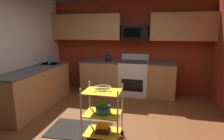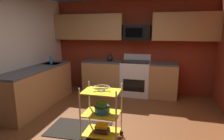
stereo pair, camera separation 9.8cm
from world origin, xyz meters
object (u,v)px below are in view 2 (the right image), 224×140
Objects in this scene: microwave at (137,33)px; mixing_bowl_large at (102,110)px; oven_range at (135,78)px; rolling_cart at (102,113)px; fruit_bowl at (101,88)px; dish_soap_bottle at (51,60)px; mixing_bowl_small at (102,104)px; kettle at (110,58)px; book_stack at (102,128)px.

mixing_bowl_large is (-0.23, -2.45, -1.18)m from microwave.
rolling_cart is (-0.24, -2.35, -0.02)m from oven_range.
dish_soap_bottle is at bearing 140.22° from fruit_bowl.
mixing_bowl_small is 2.44m from kettle.
rolling_cart reaches higher than book_stack.
microwave reaches higher than kettle.
microwave is at bearing 84.36° from fruit_bowl.
fruit_bowl is (0.00, 0.00, 0.42)m from rolling_cart.
dish_soap_bottle reaches higher than mixing_bowl_large.
book_stack is (-0.24, -2.45, -1.51)m from microwave.
fruit_bowl is at bearing 63.43° from rolling_cart.
fruit_bowl is 2.36m from dish_soap_bottle.
microwave is at bearing 84.64° from mixing_bowl_large.
mixing_bowl_small is at bearing -79.23° from mixing_bowl_large.
dish_soap_bottle is at bearing 140.41° from mixing_bowl_large.
microwave is at bearing 90.26° from oven_range.
rolling_cart is at bearing 131.63° from mixing_bowl_small.
fruit_bowl is 1.08× the size of mixing_bowl_large.
mixing_bowl_small is (-0.23, -2.36, 0.14)m from oven_range.
mixing_bowl_small is at bearing -78.00° from kettle.
oven_range is 0.89m from kettle.
microwave is 2.36m from dish_soap_bottle.
book_stack is 0.91× the size of kettle.
fruit_bowl is 1.03× the size of kettle.
mixing_bowl_small is 0.91× the size of dish_soap_bottle.
mixing_bowl_large is at bearing -39.59° from dish_soap_bottle.
fruit_bowl reaches higher than book_stack.
rolling_cart is at bearing 180.00° from book_stack.
microwave is (-0.00, 0.10, 1.22)m from oven_range.
microwave reaches higher than book_stack.
kettle is (-0.50, 2.34, 0.48)m from mixing_bowl_large.
kettle is (-0.73, -0.00, 0.52)m from oven_range.
rolling_cart is 2.45m from kettle.
dish_soap_bottle reaches higher than fruit_bowl.
mixing_bowl_small is 2.41m from dish_soap_bottle.
mixing_bowl_small is at bearing -39.86° from dish_soap_bottle.
fruit_bowl is at bearing -95.90° from oven_range.
kettle is at bearing -179.70° from oven_range.
oven_range reaches higher than book_stack.
microwave reaches higher than dish_soap_bottle.
oven_range reaches higher than mixing_bowl_small.
microwave reaches higher than mixing_bowl_large.
dish_soap_bottle is at bearing 140.22° from book_stack.
oven_range is 1.57× the size of microwave.
rolling_cart is at bearing -95.90° from oven_range.
fruit_bowl is 0.26m from mixing_bowl_small.
kettle is at bearing 32.33° from dish_soap_bottle.
mixing_bowl_large is 1.05× the size of book_stack.
kettle reaches higher than book_stack.
oven_range is at bearing 84.10° from rolling_cart.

